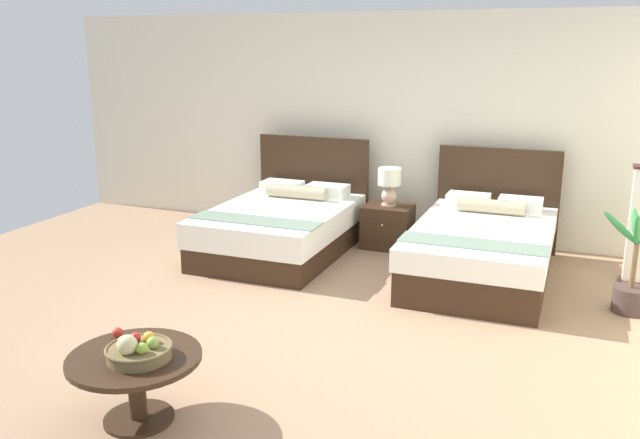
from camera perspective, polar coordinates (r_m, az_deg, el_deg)
ground_plane at (r=5.68m, az=-0.53°, el=-9.33°), size 9.41×9.79×0.02m
wall_back at (r=8.20m, az=7.68°, el=7.88°), size 9.41×0.12×2.68m
bed_near_window at (r=7.58m, az=-3.18°, el=-0.56°), size 1.42×2.06×1.20m
bed_near_corner at (r=6.98m, az=13.74°, el=-2.33°), size 1.36×2.21×1.18m
nightstand at (r=7.81m, az=5.81°, el=-0.59°), size 0.55×0.48×0.50m
table_lamp at (r=7.71m, az=5.95°, el=3.13°), size 0.27×0.27×0.44m
coffee_table at (r=4.41m, az=-15.49°, el=-12.40°), size 0.83×0.83×0.45m
fruit_bowl at (r=4.28m, az=-15.28°, el=-10.71°), size 0.41×0.41×0.19m
loose_apple at (r=4.62m, az=-16.91°, el=-9.22°), size 0.07×0.07×0.07m
floor_lamp_corner at (r=7.24m, az=25.48°, el=-0.45°), size 0.20×0.20×1.18m
potted_palm at (r=6.50m, az=25.03°, el=-5.09°), size 0.55×0.52×0.97m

